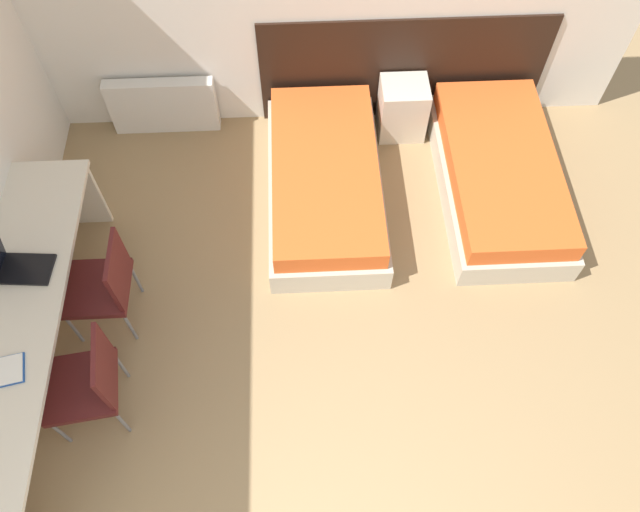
% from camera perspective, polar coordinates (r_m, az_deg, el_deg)
% --- Properties ---
extents(headboard_panel, '(2.50, 0.03, 1.05)m').
position_cam_1_polar(headboard_panel, '(5.74, 7.59, 16.51)').
color(headboard_panel, black).
rests_on(headboard_panel, ground_plane).
extents(bed_near_window, '(0.94, 1.86, 0.43)m').
position_cam_1_polar(bed_near_window, '(5.24, 0.46, 6.79)').
color(bed_near_window, beige).
rests_on(bed_near_window, ground_plane).
extents(bed_near_door, '(0.94, 1.86, 0.43)m').
position_cam_1_polar(bed_near_door, '(5.49, 16.01, 7.10)').
color(bed_near_door, beige).
rests_on(bed_near_door, ground_plane).
extents(nightstand, '(0.41, 0.36, 0.54)m').
position_cam_1_polar(nightstand, '(5.76, 7.55, 13.21)').
color(nightstand, beige).
rests_on(nightstand, ground_plane).
extents(radiator, '(0.95, 0.12, 0.55)m').
position_cam_1_polar(radiator, '(5.90, -14.14, 13.17)').
color(radiator, silver).
rests_on(radiator, ground_plane).
extents(desk, '(0.57, 2.56, 0.75)m').
position_cam_1_polar(desk, '(4.53, -25.50, -5.81)').
color(desk, beige).
rests_on(desk, ground_plane).
extents(chair_near_laptop, '(0.46, 0.46, 0.88)m').
position_cam_1_polar(chair_near_laptop, '(4.63, -19.18, -2.39)').
color(chair_near_laptop, '#511919').
rests_on(chair_near_laptop, ground_plane).
extents(chair_near_notebook, '(0.52, 0.52, 0.88)m').
position_cam_1_polar(chair_near_notebook, '(4.34, -20.40, -10.67)').
color(chair_near_notebook, '#511919').
rests_on(chair_near_notebook, ground_plane).
extents(laptop, '(0.36, 0.26, 0.35)m').
position_cam_1_polar(laptop, '(4.52, -26.09, -0.66)').
color(laptop, black).
rests_on(laptop, desk).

